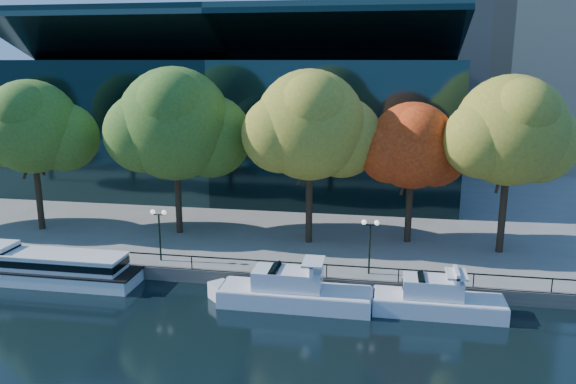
% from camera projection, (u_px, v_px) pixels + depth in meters
% --- Properties ---
extents(ground, '(160.00, 160.00, 0.00)m').
position_uv_depth(ground, '(177.00, 299.00, 38.60)').
color(ground, black).
rests_on(ground, ground).
extents(promenade, '(90.00, 67.08, 1.00)m').
position_uv_depth(promenade, '(278.00, 181.00, 73.34)').
color(promenade, slate).
rests_on(promenade, ground).
extents(railing, '(88.20, 0.08, 0.99)m').
position_uv_depth(railing, '(192.00, 257.00, 41.27)').
color(railing, black).
rests_on(railing, promenade).
extents(convention_building, '(50.00, 24.57, 21.43)m').
position_uv_depth(convention_building, '(238.00, 123.00, 67.77)').
color(convention_building, black).
rests_on(convention_building, ground).
extents(tour_boat, '(14.46, 3.22, 2.74)m').
position_uv_depth(tour_boat, '(47.00, 267.00, 41.36)').
color(tour_boat, silver).
rests_on(tour_boat, ground).
extents(cruiser_near, '(11.23, 2.89, 3.25)m').
position_uv_depth(cruiser_near, '(288.00, 291.00, 37.46)').
color(cruiser_near, silver).
rests_on(cruiser_near, ground).
extents(cruiser_far, '(9.39, 2.60, 3.07)m').
position_uv_depth(cruiser_far, '(432.00, 299.00, 36.27)').
color(cruiser_far, silver).
rests_on(cruiser_far, ground).
extents(tree_1, '(10.25, 8.40, 13.43)m').
position_uv_depth(tree_1, '(33.00, 129.00, 49.02)').
color(tree_1, black).
rests_on(tree_1, promenade).
extents(tree_2, '(12.10, 9.92, 14.54)m').
position_uv_depth(tree_2, '(177.00, 126.00, 47.85)').
color(tree_2, black).
rests_on(tree_2, promenade).
extents(tree_3, '(11.21, 9.19, 14.39)m').
position_uv_depth(tree_3, '(312.00, 128.00, 45.22)').
color(tree_3, black).
rests_on(tree_3, promenade).
extents(tree_4, '(8.89, 7.29, 11.77)m').
position_uv_depth(tree_4, '(414.00, 148.00, 45.72)').
color(tree_4, black).
rests_on(tree_4, promenade).
extents(tree_5, '(10.64, 8.72, 14.03)m').
position_uv_depth(tree_5, '(512.00, 133.00, 42.83)').
color(tree_5, black).
rests_on(tree_5, promenade).
extents(lamp_1, '(1.26, 0.36, 4.03)m').
position_uv_depth(lamp_1, '(159.00, 223.00, 42.49)').
color(lamp_1, black).
rests_on(lamp_1, promenade).
extents(lamp_2, '(1.26, 0.36, 4.03)m').
position_uv_depth(lamp_2, '(370.00, 234.00, 39.81)').
color(lamp_2, black).
rests_on(lamp_2, promenade).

